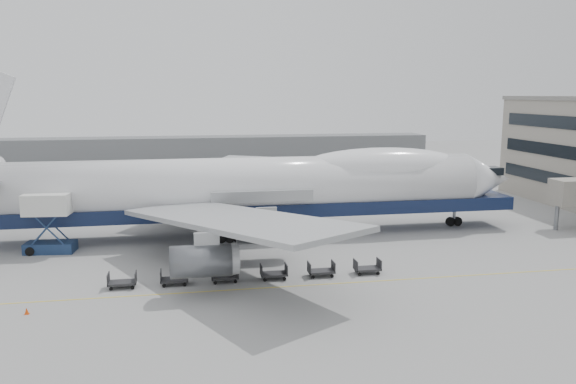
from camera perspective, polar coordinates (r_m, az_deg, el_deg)
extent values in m
plane|color=gray|center=(53.01, -2.41, -7.52)|extent=(260.00, 260.00, 0.00)
cube|color=gold|center=(47.38, -1.41, -9.66)|extent=(60.00, 0.15, 0.01)
cylinder|color=slate|center=(73.59, 25.62, -2.34)|extent=(0.50, 0.50, 3.00)
cube|color=slate|center=(120.79, -11.72, 3.83)|extent=(110.00, 8.00, 7.00)
cylinder|color=white|center=(63.31, -3.94, 0.64)|extent=(52.00, 6.40, 6.40)
cube|color=#101A3B|center=(63.89, -3.02, -1.60)|extent=(60.00, 5.76, 1.50)
cone|color=white|center=(72.41, 19.52, 1.27)|extent=(6.00, 6.40, 6.40)
ellipsoid|color=white|center=(66.57, 9.53, 2.52)|extent=(20.67, 5.78, 4.56)
cube|color=#9EA0A3|center=(49.18, -5.56, -2.79)|extent=(20.35, 26.74, 2.26)
cube|color=#9EA0A3|center=(77.25, -7.32, 1.82)|extent=(20.35, 26.74, 2.26)
cylinder|color=#595B60|center=(82.15, -9.55, 0.69)|extent=(4.80, 2.60, 2.60)
cylinder|color=#595B60|center=(73.59, -4.77, -0.27)|extent=(4.80, 2.60, 2.60)
cylinder|color=#595B60|center=(54.14, -2.72, -3.96)|extent=(4.80, 2.60, 2.60)
cylinder|color=#595B60|center=(45.03, -8.84, -6.95)|extent=(4.80, 2.60, 2.60)
cylinder|color=slate|center=(71.30, 16.52, -2.34)|extent=(0.36, 0.36, 2.50)
cylinder|color=black|center=(71.45, 16.49, -2.88)|extent=(1.10, 0.45, 1.10)
cylinder|color=slate|center=(61.02, -6.38, -4.01)|extent=(0.36, 0.36, 2.50)
cylinder|color=black|center=(61.19, -6.37, -4.65)|extent=(1.10, 0.45, 1.10)
cylinder|color=slate|center=(66.85, -6.73, -2.79)|extent=(0.36, 0.36, 2.50)
cylinder|color=black|center=(67.00, -6.72, -3.37)|extent=(1.10, 0.45, 1.10)
cube|color=navy|center=(62.18, -22.98, -5.17)|extent=(5.05, 2.81, 1.06)
cube|color=silver|center=(61.23, -23.26, -1.13)|extent=(4.69, 2.96, 2.13)
cube|color=navy|center=(60.65, -23.34, -3.36)|extent=(3.45, 0.48, 3.82)
cube|color=navy|center=(62.68, -22.91, -2.92)|extent=(3.45, 0.48, 3.82)
cube|color=slate|center=(62.72, -22.95, -0.86)|extent=(2.43, 1.40, 0.15)
cylinder|color=black|center=(61.72, -24.75, -5.51)|extent=(0.87, 0.34, 0.87)
cylinder|color=black|center=(63.53, -24.32, -5.05)|extent=(0.87, 0.34, 0.87)
cylinder|color=black|center=(60.92, -21.56, -5.48)|extent=(0.87, 0.34, 0.87)
cylinder|color=black|center=(62.76, -21.22, -5.01)|extent=(0.87, 0.34, 0.87)
cone|color=#DD450B|center=(46.07, -25.02, -10.89)|extent=(0.32, 0.32, 0.49)
cube|color=#DD450B|center=(46.15, -25.00, -11.16)|extent=(0.33, 0.33, 0.03)
cube|color=#2D2D30|center=(49.11, -16.48, -8.81)|extent=(2.30, 1.35, 0.18)
cube|color=#2D2D30|center=(49.13, -17.79, -8.39)|extent=(0.08, 1.35, 0.90)
cube|color=#2D2D30|center=(48.87, -15.21, -8.35)|extent=(0.08, 1.35, 0.90)
cylinder|color=black|center=(48.80, -17.54, -9.36)|extent=(0.30, 0.12, 0.30)
cylinder|color=black|center=(49.83, -17.38, -8.95)|extent=(0.30, 0.12, 0.30)
cylinder|color=black|center=(48.60, -15.52, -9.34)|extent=(0.30, 0.12, 0.30)
cylinder|color=black|center=(49.64, -15.41, -8.93)|extent=(0.30, 0.12, 0.30)
cube|color=#2D2D30|center=(48.81, -11.47, -8.71)|extent=(2.30, 1.35, 0.18)
cube|color=#2D2D30|center=(48.73, -12.79, -8.30)|extent=(0.08, 1.35, 0.90)
cube|color=#2D2D30|center=(48.66, -10.18, -8.23)|extent=(0.08, 1.35, 0.90)
cylinder|color=black|center=(48.41, -12.49, -9.28)|extent=(0.30, 0.12, 0.30)
cylinder|color=black|center=(49.46, -12.44, -8.87)|extent=(0.30, 0.12, 0.30)
cylinder|color=black|center=(48.37, -10.45, -9.23)|extent=(0.30, 0.12, 0.30)
cylinder|color=black|center=(49.41, -10.45, -8.82)|extent=(0.30, 0.12, 0.30)
cube|color=#2D2D30|center=(48.87, -6.44, -8.55)|extent=(2.30, 1.35, 0.18)
cube|color=#2D2D30|center=(48.69, -7.75, -8.15)|extent=(0.08, 1.35, 0.90)
cube|color=#2D2D30|center=(48.82, -5.15, -8.05)|extent=(0.08, 1.35, 0.90)
cylinder|color=black|center=(48.40, -7.40, -9.13)|extent=(0.30, 0.12, 0.30)
cylinder|color=black|center=(49.44, -7.47, -8.72)|extent=(0.30, 0.12, 0.30)
cylinder|color=black|center=(48.50, -5.37, -9.05)|extent=(0.30, 0.12, 0.30)
cylinder|color=black|center=(49.54, -5.48, -8.64)|extent=(0.30, 0.12, 0.30)
cube|color=#2D2D30|center=(49.30, -1.46, -8.32)|extent=(2.30, 1.35, 0.18)
cube|color=#2D2D30|center=(49.03, -2.75, -7.94)|extent=(0.08, 1.35, 0.90)
cube|color=#2D2D30|center=(49.35, -0.19, -7.81)|extent=(0.08, 1.35, 0.90)
cylinder|color=black|center=(48.76, -2.36, -8.91)|extent=(0.30, 0.12, 0.30)
cylinder|color=black|center=(49.80, -2.53, -8.50)|extent=(0.30, 0.12, 0.30)
cylinder|color=black|center=(49.01, -0.37, -8.80)|extent=(0.30, 0.12, 0.30)
cylinder|color=black|center=(50.04, -0.58, -8.40)|extent=(0.30, 0.12, 0.30)
cube|color=#2D2D30|center=(50.09, 3.39, -8.04)|extent=(2.30, 1.35, 0.18)
cube|color=#2D2D30|center=(49.73, 2.15, -7.68)|extent=(0.08, 1.35, 0.90)
cube|color=#2D2D30|center=(50.23, 4.62, -7.53)|extent=(0.08, 1.35, 0.90)
cylinder|color=black|center=(49.49, 2.57, -8.62)|extent=(0.30, 0.12, 0.30)
cylinder|color=black|center=(50.50, 2.29, -8.23)|extent=(0.30, 0.12, 0.30)
cylinder|color=black|center=(49.87, 4.49, -8.50)|extent=(0.30, 0.12, 0.30)
cylinder|color=black|center=(50.88, 4.18, -8.11)|extent=(0.30, 0.12, 0.30)
cube|color=#2D2D30|center=(51.21, 8.05, -7.72)|extent=(2.30, 1.35, 0.18)
cube|color=#2D2D30|center=(50.77, 6.87, -7.37)|extent=(0.08, 1.35, 0.90)
cube|color=#2D2D30|center=(51.44, 9.23, -7.20)|extent=(0.08, 1.35, 0.90)
cylinder|color=black|center=(50.56, 7.31, -8.29)|extent=(0.30, 0.12, 0.30)
cylinder|color=black|center=(51.55, 6.94, -7.92)|extent=(0.30, 0.12, 0.30)
cylinder|color=black|center=(51.08, 9.15, -8.15)|extent=(0.30, 0.12, 0.30)
cylinder|color=black|center=(52.06, 8.75, -7.78)|extent=(0.30, 0.12, 0.30)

